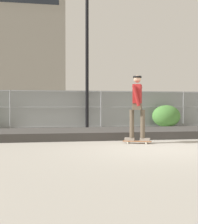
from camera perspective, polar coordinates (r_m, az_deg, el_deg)
The scene contains 10 objects.
ground_plane at distance 7.89m, azimuth 11.28°, elevation -6.65°, with size 120.00×120.00×0.00m, color #9E998E.
gravel_berm at distance 10.89m, azimuth 5.16°, elevation -3.86°, with size 10.18×2.49×0.25m, color #3D3A38.
skateboard at distance 8.90m, azimuth 7.05°, elevation -5.40°, with size 0.81×0.51×0.07m.
skater at distance 8.84m, azimuth 7.06°, elevation 1.61°, with size 0.70×0.62×1.87m.
chain_fence at distance 15.72m, azimuth 0.38°, elevation 0.59°, with size 26.92×0.06×1.85m.
street_lamp at distance 15.64m, azimuth -2.22°, elevation 14.18°, with size 0.44×0.44×7.51m.
parked_car_near at distance 18.77m, azimuth -16.47°, elevation 0.33°, with size 4.50×2.14×1.66m.
parked_car_mid at distance 19.06m, azimuth 1.31°, elevation 0.38°, with size 4.45×2.04×1.66m.
parked_car_far at distance 20.94m, azimuth 17.77°, elevation 0.39°, with size 4.44×2.02×1.66m.
shrub_right at distance 16.14m, azimuth 12.29°, elevation -0.74°, with size 1.45×1.19×1.12m.
Camera 1 is at (-2.85, -7.28, 1.05)m, focal length 49.60 mm.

